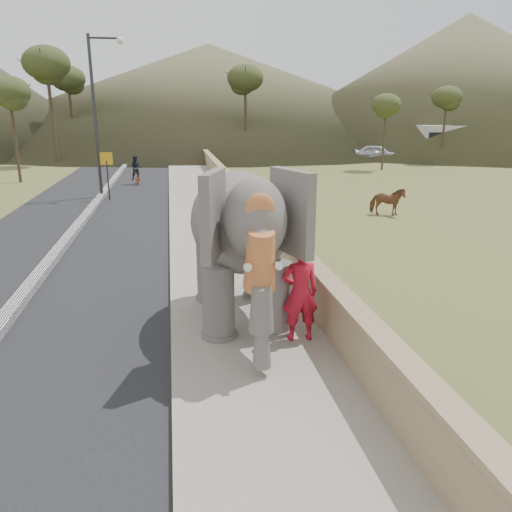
{
  "coord_description": "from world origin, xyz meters",
  "views": [
    {
      "loc": [
        -1.35,
        -9.98,
        4.4
      ],
      "look_at": [
        0.2,
        -0.85,
        1.7
      ],
      "focal_mm": 35.0,
      "sensor_mm": 36.0,
      "label": 1
    }
  ],
  "objects_px": {
    "lamppost": "(100,101)",
    "motorcyclist": "(137,173)",
    "cow": "(387,202)",
    "elephant_and_man": "(241,243)"
  },
  "relations": [
    {
      "from": "lamppost",
      "to": "motorcyclist",
      "type": "relative_size",
      "value": 4.5
    },
    {
      "from": "cow",
      "to": "motorcyclist",
      "type": "distance_m",
      "value": 16.09
    },
    {
      "from": "cow",
      "to": "lamppost",
      "type": "bearing_deg",
      "value": 81.25
    },
    {
      "from": "elephant_and_man",
      "to": "motorcyclist",
      "type": "relative_size",
      "value": 2.52
    },
    {
      "from": "motorcyclist",
      "to": "elephant_and_man",
      "type": "bearing_deg",
      "value": -81.04
    },
    {
      "from": "elephant_and_man",
      "to": "motorcyclist",
      "type": "distance_m",
      "value": 22.01
    },
    {
      "from": "lamppost",
      "to": "cow",
      "type": "height_order",
      "value": "lamppost"
    },
    {
      "from": "cow",
      "to": "motorcyclist",
      "type": "height_order",
      "value": "motorcyclist"
    },
    {
      "from": "motorcyclist",
      "to": "cow",
      "type": "bearing_deg",
      "value": -45.7
    },
    {
      "from": "lamppost",
      "to": "motorcyclist",
      "type": "distance_m",
      "value": 6.3
    }
  ]
}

